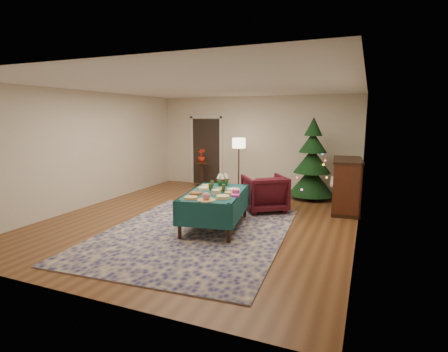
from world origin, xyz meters
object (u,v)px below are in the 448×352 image
at_px(floor_lamp, 239,146).
at_px(armchair, 265,191).
at_px(buffet_table, 215,199).
at_px(piano, 346,186).
at_px(potted_plant, 202,158).
at_px(gift_box, 236,192).
at_px(christmas_tree, 312,162).
at_px(side_table, 202,175).

bearing_deg(floor_lamp, armchair, -54.04).
xyz_separation_m(buffet_table, armchair, (0.55, 1.49, -0.10)).
distance_m(floor_lamp, piano, 3.18).
distance_m(armchair, piano, 1.84).
relative_size(floor_lamp, potted_plant, 3.86).
xyz_separation_m(gift_box, potted_plant, (-2.44, 3.55, 0.13)).
height_order(buffet_table, gift_box, gift_box).
bearing_deg(potted_plant, christmas_tree, -5.58).
bearing_deg(buffet_table, piano, 45.09).
xyz_separation_m(armchair, piano, (1.68, 0.74, 0.13)).
distance_m(side_table, christmas_tree, 3.40).
height_order(floor_lamp, side_table, floor_lamp).
xyz_separation_m(armchair, side_table, (-2.56, 2.01, -0.09)).
bearing_deg(armchair, floor_lamp, -89.05).
distance_m(buffet_table, piano, 3.16).
relative_size(side_table, piano, 0.53).
bearing_deg(buffet_table, side_table, 119.89).
distance_m(gift_box, potted_plant, 4.31).
height_order(buffet_table, armchair, armchair).
relative_size(gift_box, floor_lamp, 0.07).
bearing_deg(buffet_table, christmas_tree, 67.45).
relative_size(armchair, piano, 0.64).
xyz_separation_m(potted_plant, piano, (4.24, -1.27, -0.29)).
distance_m(gift_box, side_table, 4.33).
height_order(armchair, christmas_tree, christmas_tree).
xyz_separation_m(armchair, potted_plant, (-2.56, 2.01, 0.41)).
height_order(gift_box, potted_plant, potted_plant).
height_order(buffet_table, piano, piano).
bearing_deg(christmas_tree, buffet_table, -112.55).
distance_m(buffet_table, side_table, 4.04).
bearing_deg(gift_box, side_table, 124.52).
xyz_separation_m(gift_box, floor_lamp, (-1.14, 3.28, 0.55)).
relative_size(gift_box, piano, 0.08).
bearing_deg(potted_plant, armchair, -38.12).
bearing_deg(potted_plant, buffet_table, -60.11).
xyz_separation_m(armchair, christmas_tree, (0.77, 1.68, 0.49)).
xyz_separation_m(potted_plant, christmas_tree, (3.33, -0.33, 0.08)).
relative_size(floor_lamp, piano, 1.08).
distance_m(floor_lamp, side_table, 1.62).
relative_size(buffet_table, floor_lamp, 1.27).
bearing_deg(piano, gift_box, -128.19).
distance_m(potted_plant, piano, 4.44).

